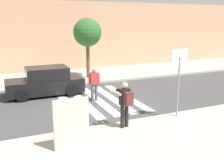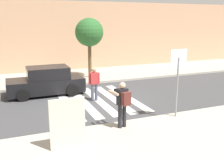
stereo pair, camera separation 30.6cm
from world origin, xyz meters
name	(u,v)px [view 1 (the left image)]	position (x,y,z in m)	size (l,w,h in m)	color
ground_plane	(100,101)	(0.00, 0.00, 0.00)	(120.00, 120.00, 0.00)	#424244
sidewalk_near	(173,157)	(0.00, -6.20, 0.07)	(60.00, 6.00, 0.14)	#B2AD9E
sidewalk_far	(70,77)	(0.00, 6.00, 0.07)	(60.00, 4.80, 0.14)	#B2AD9E
building_facade_far	(56,36)	(0.00, 10.40, 2.74)	(56.00, 4.00, 5.49)	tan
crosswalk_stripe_0	(68,104)	(-1.60, 0.20, 0.00)	(0.44, 5.20, 0.01)	silver
crosswalk_stripe_1	(83,102)	(-0.80, 0.20, 0.00)	(0.44, 5.20, 0.01)	silver
crosswalk_stripe_2	(98,100)	(0.00, 0.20, 0.00)	(0.44, 5.20, 0.01)	silver
crosswalk_stripe_3	(112,98)	(0.80, 0.20, 0.00)	(0.44, 5.20, 0.01)	silver
crosswalk_stripe_4	(126,97)	(1.60, 0.20, 0.00)	(0.44, 5.20, 0.01)	silver
stop_sign	(179,68)	(2.09, -3.55, 2.18)	(0.76, 0.08, 2.79)	gray
photographer_with_backpack	(125,101)	(-0.42, -3.78, 1.17)	(0.69, 0.91, 1.72)	#232328
pedestrian_crossing	(94,82)	(-0.22, 0.20, 0.97)	(0.58, 0.28, 1.72)	#474C60
parked_car_black	(46,82)	(-2.30, 2.30, 0.73)	(4.10, 1.92, 1.55)	black
street_tree_center	(87,33)	(1.08, 5.09, 3.20)	(1.91, 1.91, 4.06)	brown
advertising_board	(71,124)	(-2.65, -4.58, 0.94)	(1.10, 0.11, 1.60)	beige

